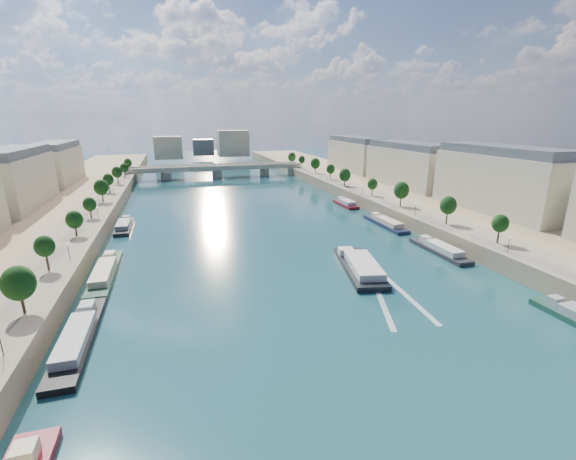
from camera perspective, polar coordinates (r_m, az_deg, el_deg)
ground at (r=135.63m, az=-4.36°, el=0.04°), size 700.00×700.00×0.00m
quay_left at (r=139.68m, az=-34.62°, el=-1.34°), size 44.00×520.00×5.00m
quay_right at (r=165.17m, az=20.86°, el=2.86°), size 44.00×520.00×5.00m
pave_left at (r=134.94m, az=-28.77°, el=0.16°), size 14.00×520.00×0.10m
pave_right at (r=156.09m, az=16.54°, el=3.49°), size 14.00×520.00×0.10m
trees_left at (r=135.20m, az=-28.10°, el=2.66°), size 4.80×268.80×8.26m
trees_right at (r=162.32m, az=14.20°, el=6.10°), size 4.80×268.80×8.26m
lamps_left at (r=123.85m, az=-27.82°, el=0.30°), size 0.36×200.36×4.28m
lamps_right at (r=157.33m, az=14.26°, el=4.78°), size 0.36×200.36×4.28m
buildings_right at (r=180.08m, az=22.36°, el=8.28°), size 16.00×226.00×23.20m
skyline at (r=348.98m, az=-11.77°, el=12.20°), size 79.00×42.00×22.00m
bridge at (r=258.81m, az=-10.51°, el=8.79°), size 112.00×12.00×8.15m
tour_barge at (r=101.31m, az=10.60°, el=-5.34°), size 13.55×28.56×3.77m
wake at (r=88.58m, az=15.46°, el=-9.68°), size 13.07×26.00×0.04m
moored_barges_left at (r=82.51m, az=-28.15°, el=-12.53°), size 5.00×160.25×3.60m
moored_barges_right at (r=115.23m, az=23.78°, el=-3.91°), size 5.00×160.20×3.60m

